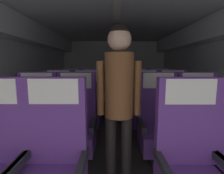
{
  "coord_description": "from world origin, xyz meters",
  "views": [
    {
      "loc": [
        -0.07,
        0.38,
        1.3
      ],
      "look_at": [
        -0.08,
        3.79,
        0.82
      ],
      "focal_mm": 26.82,
      "sensor_mm": 36.0,
      "label": 1
    }
  ],
  "objects_px": {
    "seat_a_right_window": "(192,169)",
    "seat_c_left_aisle": "(87,109)",
    "seat_b_left_window": "(37,127)",
    "seat_c_right_window": "(146,109)",
    "seat_a_left_aisle": "(54,168)",
    "seat_d_left_window": "(71,99)",
    "seat_c_right_aisle": "(174,109)",
    "flight_attendant": "(120,91)",
    "seat_d_left_aisle": "(92,99)",
    "seat_b_left_aisle": "(77,127)",
    "seat_d_right_window": "(139,99)",
    "seat_b_right_window": "(159,127)",
    "seat_d_right_aisle": "(161,99)",
    "seat_c_left_window": "(59,109)"
  },
  "relations": [
    {
      "from": "seat_d_right_window",
      "to": "flight_attendant",
      "type": "relative_size",
      "value": 0.72
    },
    {
      "from": "seat_b_left_window",
      "to": "seat_c_right_window",
      "type": "xyz_separation_m",
      "value": [
        1.56,
        0.87,
        0.0
      ]
    },
    {
      "from": "seat_d_left_aisle",
      "to": "seat_c_right_aisle",
      "type": "bearing_deg",
      "value": -28.53
    },
    {
      "from": "seat_c_left_aisle",
      "to": "seat_c_right_window",
      "type": "xyz_separation_m",
      "value": [
        1.06,
        -0.0,
        0.0
      ]
    },
    {
      "from": "seat_c_left_aisle",
      "to": "seat_d_left_window",
      "type": "distance_m",
      "value": 0.98
    },
    {
      "from": "seat_b_left_window",
      "to": "seat_c_right_aisle",
      "type": "relative_size",
      "value": 1.0
    },
    {
      "from": "seat_b_left_aisle",
      "to": "seat_a_right_window",
      "type": "bearing_deg",
      "value": -38.8
    },
    {
      "from": "seat_c_left_aisle",
      "to": "seat_d_right_aisle",
      "type": "bearing_deg",
      "value": 28.9
    },
    {
      "from": "seat_a_right_window",
      "to": "seat_d_right_window",
      "type": "bearing_deg",
      "value": 90.11
    },
    {
      "from": "seat_a_left_aisle",
      "to": "seat_d_left_aisle",
      "type": "relative_size",
      "value": 1.0
    },
    {
      "from": "seat_b_left_aisle",
      "to": "seat_d_right_aisle",
      "type": "bearing_deg",
      "value": 47.66
    },
    {
      "from": "seat_c_right_aisle",
      "to": "seat_d_right_aisle",
      "type": "height_order",
      "value": "same"
    },
    {
      "from": "seat_a_right_window",
      "to": "seat_b_left_window",
      "type": "distance_m",
      "value": 1.79
    },
    {
      "from": "seat_d_left_aisle",
      "to": "seat_d_right_window",
      "type": "height_order",
      "value": "same"
    },
    {
      "from": "seat_a_left_aisle",
      "to": "seat_b_left_window",
      "type": "relative_size",
      "value": 1.0
    },
    {
      "from": "seat_b_right_window",
      "to": "seat_c_right_window",
      "type": "relative_size",
      "value": 1.0
    },
    {
      "from": "seat_c_left_aisle",
      "to": "seat_d_left_aisle",
      "type": "bearing_deg",
      "value": 90.54
    },
    {
      "from": "seat_c_left_aisle",
      "to": "seat_c_left_window",
      "type": "bearing_deg",
      "value": -178.27
    },
    {
      "from": "seat_c_left_window",
      "to": "seat_c_left_aisle",
      "type": "distance_m",
      "value": 0.49
    },
    {
      "from": "seat_d_left_aisle",
      "to": "seat_d_right_window",
      "type": "xyz_separation_m",
      "value": [
        1.08,
        -0.01,
        0.0
      ]
    },
    {
      "from": "seat_c_right_window",
      "to": "seat_d_left_aisle",
      "type": "height_order",
      "value": "same"
    },
    {
      "from": "seat_a_right_window",
      "to": "seat_d_left_window",
      "type": "height_order",
      "value": "same"
    },
    {
      "from": "seat_a_left_aisle",
      "to": "seat_c_left_window",
      "type": "xyz_separation_m",
      "value": [
        -0.49,
        1.69,
        0.0
      ]
    },
    {
      "from": "seat_a_left_aisle",
      "to": "seat_c_right_aisle",
      "type": "height_order",
      "value": "same"
    },
    {
      "from": "seat_a_right_window",
      "to": "seat_b_right_window",
      "type": "bearing_deg",
      "value": 90.91
    },
    {
      "from": "seat_d_right_window",
      "to": "seat_c_right_window",
      "type": "bearing_deg",
      "value": -90.66
    },
    {
      "from": "seat_a_right_window",
      "to": "seat_d_right_aisle",
      "type": "distance_m",
      "value": 2.63
    },
    {
      "from": "seat_a_right_window",
      "to": "seat_c_left_aisle",
      "type": "relative_size",
      "value": 1.0
    },
    {
      "from": "seat_b_left_window",
      "to": "seat_b_right_window",
      "type": "xyz_separation_m",
      "value": [
        1.56,
        0.02,
        0.0
      ]
    },
    {
      "from": "seat_b_left_aisle",
      "to": "flight_attendant",
      "type": "relative_size",
      "value": 0.72
    },
    {
      "from": "seat_a_right_window",
      "to": "seat_c_right_aisle",
      "type": "bearing_deg",
      "value": 74.43
    },
    {
      "from": "seat_a_left_aisle",
      "to": "seat_d_left_aisle",
      "type": "distance_m",
      "value": 2.56
    },
    {
      "from": "seat_b_left_window",
      "to": "seat_b_left_aisle",
      "type": "height_order",
      "value": "same"
    },
    {
      "from": "seat_d_right_aisle",
      "to": "flight_attendant",
      "type": "bearing_deg",
      "value": -115.52
    },
    {
      "from": "flight_attendant",
      "to": "seat_b_right_window",
      "type": "bearing_deg",
      "value": 49.99
    },
    {
      "from": "seat_d_left_window",
      "to": "seat_a_right_window",
      "type": "bearing_deg",
      "value": -58.61
    },
    {
      "from": "seat_b_left_aisle",
      "to": "seat_d_right_aisle",
      "type": "relative_size",
      "value": 1.0
    },
    {
      "from": "seat_d_right_window",
      "to": "seat_a_left_aisle",
      "type": "bearing_deg",
      "value": -112.74
    },
    {
      "from": "seat_b_left_window",
      "to": "seat_c_right_aisle",
      "type": "height_order",
      "value": "same"
    },
    {
      "from": "seat_d_right_aisle",
      "to": "seat_c_right_aisle",
      "type": "bearing_deg",
      "value": -90.7
    },
    {
      "from": "seat_a_left_aisle",
      "to": "seat_c_left_aisle",
      "type": "relative_size",
      "value": 1.0
    },
    {
      "from": "seat_d_right_window",
      "to": "flight_attendant",
      "type": "bearing_deg",
      "value": -104.13
    },
    {
      "from": "flight_attendant",
      "to": "seat_c_right_window",
      "type": "bearing_deg",
      "value": 77.32
    },
    {
      "from": "seat_b_left_aisle",
      "to": "seat_d_left_aisle",
      "type": "bearing_deg",
      "value": 90.27
    },
    {
      "from": "seat_b_left_aisle",
      "to": "seat_c_left_aisle",
      "type": "height_order",
      "value": "same"
    },
    {
      "from": "seat_a_right_window",
      "to": "seat_b_left_window",
      "type": "height_order",
      "value": "same"
    },
    {
      "from": "seat_d_left_aisle",
      "to": "seat_b_left_aisle",
      "type": "bearing_deg",
      "value": -89.73
    },
    {
      "from": "seat_d_left_aisle",
      "to": "seat_d_right_aisle",
      "type": "height_order",
      "value": "same"
    },
    {
      "from": "seat_d_right_window",
      "to": "seat_b_left_window",
      "type": "bearing_deg",
      "value": -132.51
    },
    {
      "from": "seat_a_right_window",
      "to": "seat_b_left_aisle",
      "type": "bearing_deg",
      "value": 141.2
    }
  ]
}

